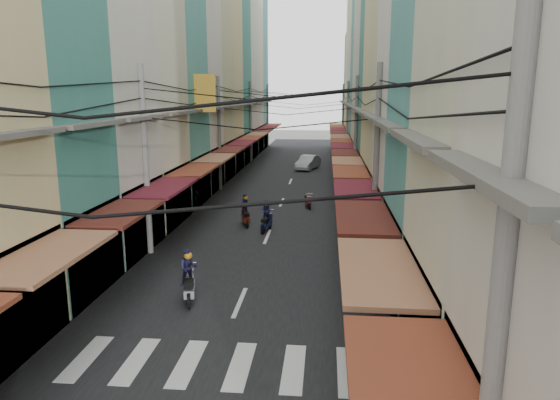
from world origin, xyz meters
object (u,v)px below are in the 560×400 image
Objects in this scene: bicycle at (388,265)px; traffic_sign at (406,227)px; white_car at (308,169)px; market_umbrella at (514,343)px.

traffic_sign is (0.31, -1.93, 2.17)m from bicycle.
white_car is 26.79m from bicycle.
bicycle is 2.92m from traffic_sign.
market_umbrella is at bearing -65.41° from white_car.
market_umbrella is (1.13, -10.60, 2.13)m from bicycle.
bicycle is at bearing -64.47° from white_car.
traffic_sign is at bearing 95.36° from market_umbrella.
traffic_sign is at bearing -64.48° from white_car.
bicycle is 0.69× the size of market_umbrella.
bicycle is at bearing 96.06° from market_umbrella.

